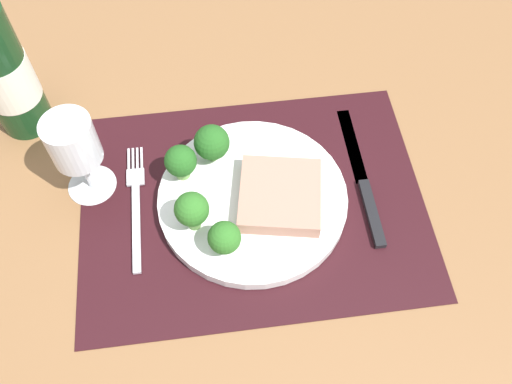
{
  "coord_description": "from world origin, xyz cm",
  "views": [
    {
      "loc": [
        -4.37,
        -37.48,
        63.8
      ],
      "look_at": [
        0.51,
        0.5,
        1.9
      ],
      "focal_mm": 38.81,
      "sensor_mm": 36.0,
      "label": 1
    }
  ],
  "objects_px": {
    "fork": "(136,205)",
    "wine_glass": "(74,146)",
    "steak": "(280,195)",
    "wine_bottle": "(1,69)",
    "plate": "(253,199)",
    "knife": "(364,185)"
  },
  "relations": [
    {
      "from": "steak",
      "to": "fork",
      "type": "bearing_deg",
      "value": 172.37
    },
    {
      "from": "steak",
      "to": "wine_glass",
      "type": "xyz_separation_m",
      "value": [
        -0.25,
        0.07,
        0.06
      ]
    },
    {
      "from": "steak",
      "to": "knife",
      "type": "distance_m",
      "value": 0.12
    },
    {
      "from": "wine_glass",
      "to": "wine_bottle",
      "type": "bearing_deg",
      "value": 127.06
    },
    {
      "from": "plate",
      "to": "wine_glass",
      "type": "xyz_separation_m",
      "value": [
        -0.21,
        0.06,
        0.08
      ]
    },
    {
      "from": "steak",
      "to": "fork",
      "type": "xyz_separation_m",
      "value": [
        -0.19,
        0.03,
        -0.02
      ]
    },
    {
      "from": "fork",
      "to": "wine_bottle",
      "type": "relative_size",
      "value": 0.64
    },
    {
      "from": "knife",
      "to": "wine_glass",
      "type": "xyz_separation_m",
      "value": [
        -0.37,
        0.05,
        0.09
      ]
    },
    {
      "from": "plate",
      "to": "steak",
      "type": "xyz_separation_m",
      "value": [
        0.03,
        -0.01,
        0.02
      ]
    },
    {
      "from": "fork",
      "to": "wine_glass",
      "type": "bearing_deg",
      "value": 146.97
    },
    {
      "from": "plate",
      "to": "wine_bottle",
      "type": "height_order",
      "value": "wine_bottle"
    },
    {
      "from": "steak",
      "to": "fork",
      "type": "relative_size",
      "value": 0.55
    },
    {
      "from": "fork",
      "to": "wine_glass",
      "type": "xyz_separation_m",
      "value": [
        -0.06,
        0.04,
        0.09
      ]
    },
    {
      "from": "plate",
      "to": "fork",
      "type": "bearing_deg",
      "value": 174.74
    },
    {
      "from": "steak",
      "to": "fork",
      "type": "height_order",
      "value": "steak"
    },
    {
      "from": "steak",
      "to": "wine_bottle",
      "type": "distance_m",
      "value": 0.4
    },
    {
      "from": "fork",
      "to": "wine_glass",
      "type": "distance_m",
      "value": 0.11
    },
    {
      "from": "plate",
      "to": "wine_bottle",
      "type": "distance_m",
      "value": 0.37
    },
    {
      "from": "wine_bottle",
      "to": "wine_glass",
      "type": "distance_m",
      "value": 0.16
    },
    {
      "from": "wine_glass",
      "to": "plate",
      "type": "bearing_deg",
      "value": -14.5
    },
    {
      "from": "steak",
      "to": "wine_bottle",
      "type": "height_order",
      "value": "wine_bottle"
    },
    {
      "from": "plate",
      "to": "steak",
      "type": "height_order",
      "value": "steak"
    }
  ]
}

